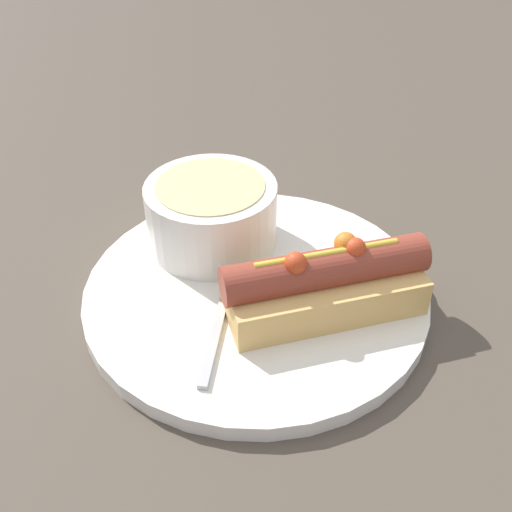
{
  "coord_description": "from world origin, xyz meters",
  "views": [
    {
      "loc": [
        -0.21,
        -0.28,
        0.32
      ],
      "look_at": [
        0.0,
        0.0,
        0.04
      ],
      "focal_mm": 42.0,
      "sensor_mm": 36.0,
      "label": 1
    }
  ],
  "objects": [
    {
      "name": "dinner_plate",
      "position": [
        0.0,
        0.0,
        0.01
      ],
      "size": [
        0.26,
        0.26,
        0.01
      ],
      "color": "white",
      "rests_on": "ground_plane"
    },
    {
      "name": "hot_dog",
      "position": [
        0.02,
        -0.05,
        0.04
      ],
      "size": [
        0.15,
        0.1,
        0.06
      ],
      "rotation": [
        0.0,
        0.0,
        -0.37
      ],
      "color": "#DBAD60",
      "rests_on": "dinner_plate"
    },
    {
      "name": "soup_bowl",
      "position": [
        0.01,
        0.07,
        0.04
      ],
      "size": [
        0.11,
        0.11,
        0.06
      ],
      "color": "silver",
      "rests_on": "dinner_plate"
    },
    {
      "name": "spoon",
      "position": [
        -0.02,
        0.01,
        0.02
      ],
      "size": [
        0.11,
        0.11,
        0.01
      ],
      "rotation": [
        0.0,
        0.0,
        0.8
      ],
      "color": "#B7B7BC",
      "rests_on": "dinner_plate"
    },
    {
      "name": "ground_plane",
      "position": [
        0.0,
        0.0,
        0.0
      ],
      "size": [
        4.0,
        4.0,
        0.0
      ],
      "primitive_type": "plane",
      "color": "#4C4238"
    }
  ]
}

